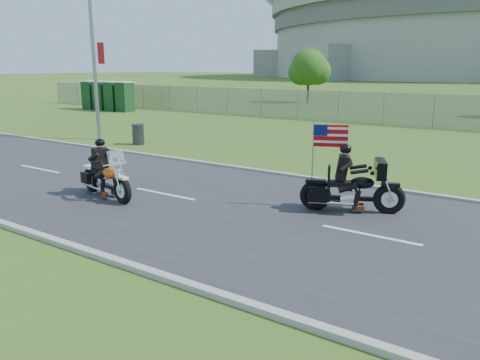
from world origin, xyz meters
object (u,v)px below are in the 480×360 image
Objects in this scene: porta_toilet_c at (102,96)px; motorcycle_follow at (352,190)px; porta_toilet_a at (125,97)px; trash_can at (138,135)px; streetlight at (95,22)px; motorcycle_lead at (105,179)px; porta_toilet_b at (113,97)px; porta_toilet_d at (91,96)px.

porta_toilet_c reaches higher than motorcycle_follow.
porta_toilet_a is 2.46× the size of trash_can.
streetlight is 4.05× the size of motorcycle_lead.
motorcycle_lead is 6.69m from motorcycle_follow.
porta_toilet_a reaches higher than motorcycle_lead.
porta_toilet_a is 0.93× the size of motorcycle_lead.
porta_toilet_a is 16.97m from trash_can.
porta_toilet_b is 0.93× the size of motorcycle_follow.
trash_can is (12.85, -11.06, -0.68)m from porta_toilet_a.
streetlight is at bearing 152.33° from motorcycle_lead.
trash_can is (2.83, -0.28, -5.17)m from streetlight.
streetlight reaches higher than trash_can.
porta_toilet_d is at bearing 142.83° from streetlight.
porta_toilet_d is (-4.20, 0.00, 0.00)m from porta_toilet_a.
porta_toilet_a and porta_toilet_d have the same top height.
trash_can is (-5.97, 7.04, -0.06)m from motorcycle_lead.
motorcycle_lead reaches higher than trash_can.
streetlight is 18.40m from porta_toilet_d.
motorcycle_follow is (26.41, -15.57, -0.55)m from porta_toilet_b.
porta_toilet_b is (-1.40, 0.00, 0.00)m from porta_toilet_a.
porta_toilet_d is 0.93× the size of motorcycle_lead.
motorcycle_follow is at bearing -28.06° from porta_toilet_d.
streetlight is 16.33m from porta_toilet_b.
porta_toilet_a is 1.00× the size of porta_toilet_b.
porta_toilet_b reaches higher than motorcycle_follow.
streetlight reaches higher than porta_toilet_a.
porta_toilet_b and porta_toilet_d have the same top height.
porta_toilet_b and porta_toilet_c have the same top height.
porta_toilet_a reaches higher than motorcycle_follow.
porta_toilet_c is at bearing 0.00° from porta_toilet_d.
porta_toilet_a is at bearing 124.76° from motorcycle_follow.
motorcycle_follow is at bearing -17.72° from streetlight.
porta_toilet_c is at bearing 152.15° from motorcycle_lead.
motorcycle_lead is at bearing -43.89° from porta_toilet_a.
porta_toilet_a is at bearing 132.91° from streetlight.
porta_toilet_d is at bearing 180.00° from porta_toilet_a.
streetlight is 15.39m from porta_toilet_a.
porta_toilet_c reaches higher than motorcycle_lead.
streetlight is at bearing 174.31° from trash_can.
porta_toilet_c is 28.20m from motorcycle_lead.
motorcycle_follow is at bearing -31.90° from porta_toilet_a.
porta_toilet_b reaches higher than trash_can.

